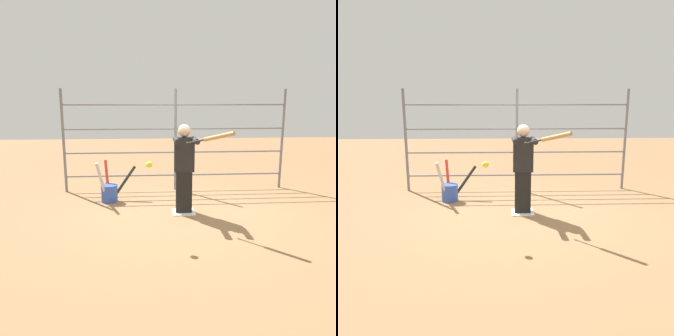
{
  "view_description": "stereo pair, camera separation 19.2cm",
  "coord_description": "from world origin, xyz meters",
  "views": [
    {
      "loc": [
        0.72,
        5.71,
        2.03
      ],
      "look_at": [
        0.32,
        0.44,
        0.93
      ],
      "focal_mm": 35.0,
      "sensor_mm": 36.0,
      "label": 1
    },
    {
      "loc": [
        0.53,
        5.72,
        2.03
      ],
      "look_at": [
        0.32,
        0.44,
        0.93
      ],
      "focal_mm": 35.0,
      "sensor_mm": 36.0,
      "label": 2
    }
  ],
  "objects": [
    {
      "name": "ground_plane",
      "position": [
        0.0,
        0.0,
        0.0
      ],
      "size": [
        24.0,
        24.0,
        0.0
      ],
      "primitive_type": "plane",
      "color": "olive"
    },
    {
      "name": "baseball_bat_swinging",
      "position": [
        -0.36,
        0.82,
        1.48
      ],
      "size": [
        0.65,
        0.69,
        0.28
      ],
      "color": "black"
    },
    {
      "name": "home_plate",
      "position": [
        0.0,
        0.0,
        0.01
      ],
      "size": [
        0.4,
        0.4,
        0.02
      ],
      "color": "white",
      "rests_on": "ground"
    },
    {
      "name": "fence_backstop",
      "position": [
        0.0,
        -1.6,
        1.14
      ],
      "size": [
        5.01,
        0.06,
        2.28
      ],
      "color": "slate",
      "rests_on": "ground"
    },
    {
      "name": "batter",
      "position": [
        0.0,
        0.02,
        0.87
      ],
      "size": [
        0.41,
        0.55,
        1.62
      ],
      "color": "black",
      "rests_on": "ground"
    },
    {
      "name": "softball_in_flight",
      "position": [
        0.64,
        1.09,
        1.12
      ],
      "size": [
        0.1,
        0.1,
        0.1
      ],
      "color": "yellow"
    },
    {
      "name": "bat_bucket",
      "position": [
        1.42,
        -0.78,
        0.22
      ],
      "size": [
        0.79,
        0.66,
        0.86
      ],
      "color": "#3351B2",
      "rests_on": "ground"
    }
  ]
}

